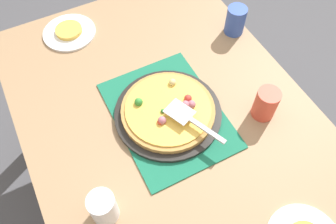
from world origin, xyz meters
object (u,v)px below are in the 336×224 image
(cup_far, at_px, (266,104))
(served_slice_left, at_px, (69,30))
(plate_near_left, at_px, (69,32))
(cup_corner, at_px, (235,20))
(pizza, at_px, (168,110))
(pizza_server, at_px, (191,119))
(pizza_pan, at_px, (168,113))
(cup_near, at_px, (103,208))

(cup_far, bearing_deg, served_slice_left, 34.73)
(served_slice_left, bearing_deg, plate_near_left, 0.00)
(cup_corner, bearing_deg, pizza, 119.62)
(pizza_server, bearing_deg, served_slice_left, 19.02)
(pizza, relative_size, plate_near_left, 1.50)
(cup_far, bearing_deg, pizza_pan, 64.20)
(pizza_pan, height_order, pizza_server, pizza_server)
(served_slice_left, relative_size, cup_near, 0.92)
(pizza_server, bearing_deg, pizza, 23.01)
(plate_near_left, bearing_deg, cup_corner, -116.14)
(served_slice_left, relative_size, cup_far, 0.92)
(pizza_pan, relative_size, pizza, 1.15)
(cup_near, bearing_deg, plate_near_left, -10.39)
(served_slice_left, height_order, cup_far, cup_far)
(plate_near_left, distance_m, cup_corner, 0.69)
(pizza, distance_m, pizza_server, 0.10)
(cup_near, height_order, cup_far, same)
(pizza_pan, distance_m, pizza, 0.02)
(pizza, xyz_separation_m, cup_near, (-0.23, 0.33, 0.03))
(pizza, bearing_deg, cup_near, 125.00)
(plate_near_left, bearing_deg, pizza_server, -160.98)
(pizza_pan, relative_size, cup_far, 3.17)
(cup_near, distance_m, cup_far, 0.63)
(pizza_pan, bearing_deg, cup_corner, -60.43)
(served_slice_left, height_order, cup_near, cup_near)
(cup_far, height_order, pizza_server, cup_far)
(pizza, height_order, cup_corner, cup_corner)
(pizza_pan, relative_size, plate_near_left, 1.73)
(cup_corner, xyz_separation_m, pizza_server, (-0.34, 0.40, 0.01))
(plate_near_left, xyz_separation_m, served_slice_left, (0.00, 0.00, 0.01))
(cup_far, xyz_separation_m, pizza_server, (0.06, 0.26, 0.01))
(served_slice_left, bearing_deg, cup_corner, -116.14)
(pizza, relative_size, cup_corner, 2.75)
(cup_corner, relative_size, pizza_server, 0.53)
(pizza, height_order, cup_near, cup_near)
(plate_near_left, relative_size, served_slice_left, 2.00)
(plate_near_left, relative_size, cup_far, 1.83)
(served_slice_left, relative_size, pizza_server, 0.48)
(pizza, xyz_separation_m, pizza_server, (-0.09, -0.04, 0.04))
(cup_near, xyz_separation_m, cup_corner, (0.48, -0.77, 0.00))
(pizza_pan, distance_m, cup_far, 0.34)
(pizza, height_order, plate_near_left, pizza)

